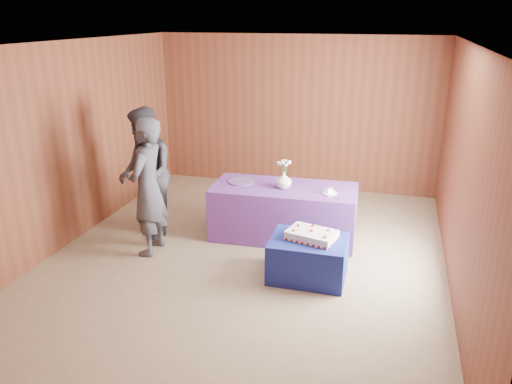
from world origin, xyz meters
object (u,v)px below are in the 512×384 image
at_px(sheet_cake, 312,235).
at_px(vase, 284,180).
at_px(serving_table, 284,212).
at_px(guest_right, 146,174).
at_px(guest_left, 148,187).
at_px(cake_table, 308,258).

xyz_separation_m(sheet_cake, vase, (-0.57, 1.00, 0.31)).
xyz_separation_m(serving_table, guest_right, (-1.87, -0.47, 0.55)).
bearing_deg(vase, sheet_cake, -60.22).
distance_m(serving_table, sheet_cake, 1.20).
xyz_separation_m(serving_table, guest_left, (-1.59, -0.95, 0.53)).
relative_size(sheet_cake, guest_left, 0.36).
bearing_deg(vase, serving_table, 89.16).
bearing_deg(guest_left, vase, 117.48).
height_order(serving_table, vase, vase).
distance_m(vase, guest_left, 1.83).
distance_m(cake_table, sheet_cake, 0.30).
relative_size(guest_left, guest_right, 0.99).
distance_m(serving_table, guest_right, 2.00).
bearing_deg(sheet_cake, cake_table, -122.30).
xyz_separation_m(guest_left, guest_right, (-0.28, 0.47, 0.01)).
height_order(vase, guest_right, guest_right).
height_order(sheet_cake, vase, vase).
bearing_deg(sheet_cake, guest_right, -179.16).
height_order(serving_table, guest_right, guest_right).
relative_size(serving_table, guest_right, 1.09).
xyz_separation_m(serving_table, vase, (-0.00, -0.04, 0.49)).
height_order(cake_table, guest_left, guest_left).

